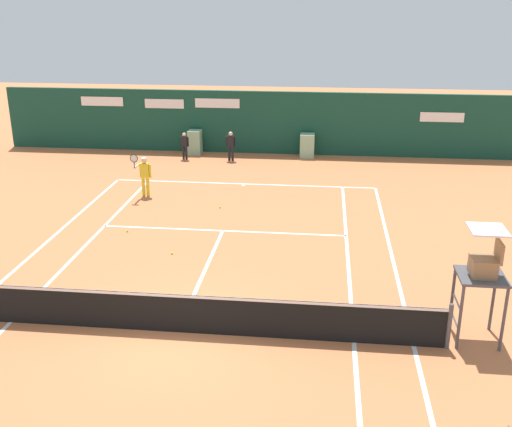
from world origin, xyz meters
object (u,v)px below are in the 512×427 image
at_px(ball_kid_right_post, 185,144).
at_px(tennis_ball_near_service_line, 172,253).
at_px(umpire_chair, 483,270).
at_px(tennis_ball_mid_court, 127,231).
at_px(tennis_ball_by_sideline, 220,207).
at_px(player_on_baseline, 144,173).
at_px(ball_kid_centre_post, 231,144).

distance_m(ball_kid_right_post, tennis_ball_near_service_line, 11.22).
relative_size(umpire_chair, ball_kid_right_post, 2.08).
distance_m(umpire_chair, tennis_ball_mid_court, 11.30).
bearing_deg(tennis_ball_by_sideline, player_on_baseline, 160.88).
relative_size(ball_kid_right_post, tennis_ball_near_service_line, 18.64).
distance_m(player_on_baseline, tennis_ball_near_service_line, 5.91).
xyz_separation_m(player_on_baseline, tennis_ball_by_sideline, (3.06, -1.06, -0.88)).
relative_size(player_on_baseline, ball_kid_right_post, 1.39).
xyz_separation_m(ball_kid_centre_post, tennis_ball_near_service_line, (-0.11, -11.00, -0.75)).
xyz_separation_m(umpire_chair, player_on_baseline, (-10.20, 9.23, -0.77)).
bearing_deg(tennis_ball_mid_court, player_on_baseline, 97.03).
height_order(umpire_chair, ball_kid_right_post, umpire_chair).
distance_m(ball_kid_centre_post, tennis_ball_mid_court, 9.63).
bearing_deg(player_on_baseline, umpire_chair, 138.88).
xyz_separation_m(tennis_ball_by_sideline, tennis_ball_mid_court, (-2.60, -2.68, 0.00)).
bearing_deg(player_on_baseline, tennis_ball_mid_court, 98.04).
bearing_deg(tennis_ball_mid_court, tennis_ball_by_sideline, 45.89).
bearing_deg(player_on_baseline, ball_kid_right_post, -91.72).
bearing_deg(ball_kid_centre_post, umpire_chair, 118.76).
bearing_deg(ball_kid_centre_post, ball_kid_right_post, 1.23).
xyz_separation_m(umpire_chair, tennis_ball_by_sideline, (-7.14, 8.17, -1.65)).
xyz_separation_m(tennis_ball_mid_court, tennis_ball_near_service_line, (1.88, -1.61, 0.00)).
xyz_separation_m(player_on_baseline, tennis_ball_mid_court, (0.46, -3.74, -0.88)).
bearing_deg(tennis_ball_mid_court, umpire_chair, -29.40).
height_order(tennis_ball_by_sideline, tennis_ball_mid_court, same).
height_order(umpire_chair, ball_kid_centre_post, umpire_chair).
distance_m(player_on_baseline, tennis_ball_by_sideline, 3.36).
bearing_deg(ball_kid_centre_post, tennis_ball_near_service_line, 90.67).
relative_size(player_on_baseline, tennis_ball_mid_court, 25.84).
bearing_deg(tennis_ball_by_sideline, umpire_chair, -48.84).
relative_size(tennis_ball_by_sideline, tennis_ball_mid_court, 1.00).
bearing_deg(tennis_ball_mid_court, tennis_ball_near_service_line, -40.62).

